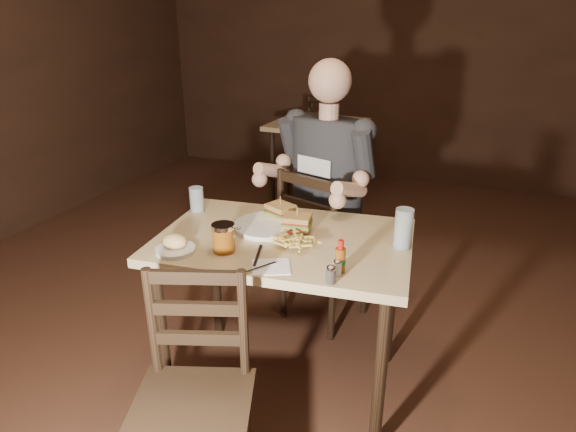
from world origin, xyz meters
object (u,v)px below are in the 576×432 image
(chair_near, at_px, (191,410))
(hot_sauce, at_px, (340,256))
(chair_far, at_px, (326,245))
(diner, at_px, (323,159))
(syrup_dispenser, at_px, (224,238))
(main_table, at_px, (284,257))
(side_plate, at_px, (175,251))
(bg_table, at_px, (318,132))
(dinner_plate, at_px, (268,227))
(bg_chair_near, at_px, (297,170))
(glass_left, at_px, (197,200))
(bg_chair_far, at_px, (333,141))
(glass_right, at_px, (403,229))

(chair_near, bearing_deg, hot_sauce, 35.27)
(chair_far, relative_size, diner, 0.92)
(hot_sauce, xyz_separation_m, syrup_dispenser, (-0.48, -0.00, -0.01))
(main_table, bearing_deg, side_plate, -141.14)
(chair_near, bearing_deg, syrup_dispenser, 84.72)
(hot_sauce, relative_size, side_plate, 0.83)
(hot_sauce, bearing_deg, bg_table, 109.25)
(chair_far, distance_m, side_plate, 1.03)
(chair_near, bearing_deg, diner, 68.91)
(dinner_plate, bearing_deg, syrup_dispenser, -104.73)
(chair_near, relative_size, bg_chair_near, 0.93)
(bg_table, distance_m, glass_left, 2.36)
(syrup_dispenser, bearing_deg, bg_chair_far, 92.54)
(hot_sauce, relative_size, syrup_dispenser, 1.09)
(hot_sauce, xyz_separation_m, side_plate, (-0.66, -0.08, -0.06))
(bg_table, relative_size, chair_far, 0.91)
(chair_far, xyz_separation_m, diner, (-0.02, -0.05, 0.51))
(glass_right, bearing_deg, chair_near, -124.54)
(bg_chair_near, bearing_deg, dinner_plate, -68.55)
(diner, bearing_deg, dinner_plate, -82.24)
(syrup_dispenser, distance_m, side_plate, 0.20)
(glass_left, bearing_deg, bg_table, 93.21)
(hot_sauce, height_order, side_plate, hot_sauce)
(diner, height_order, hot_sauce, diner)
(chair_far, height_order, bg_chair_near, bg_chair_near)
(chair_near, bearing_deg, main_table, 66.66)
(chair_far, height_order, chair_near, chair_far)
(bg_chair_far, height_order, syrup_dispenser, bg_chair_far)
(glass_left, relative_size, glass_right, 0.74)
(bg_chair_far, relative_size, side_plate, 6.01)
(chair_far, bearing_deg, bg_table, -52.10)
(chair_far, bearing_deg, hot_sauce, 128.29)
(main_table, bearing_deg, glass_left, 165.50)
(chair_far, distance_m, bg_chair_near, 1.47)
(chair_near, relative_size, side_plate, 5.55)
(chair_far, bearing_deg, dinner_plate, 97.06)
(main_table, height_order, bg_chair_near, bg_chair_near)
(glass_right, bearing_deg, glass_left, 177.26)
(glass_left, distance_m, hot_sauce, 0.88)
(bg_chair_near, bearing_deg, diner, -59.66)
(dinner_plate, relative_size, side_plate, 1.90)
(chair_near, height_order, syrup_dispenser, syrup_dispenser)
(hot_sauce, bearing_deg, side_plate, -173.31)
(dinner_plate, height_order, syrup_dispenser, syrup_dispenser)
(syrup_dispenser, bearing_deg, main_table, 44.74)
(diner, distance_m, dinner_plate, 0.55)
(bg_chair_near, height_order, dinner_plate, bg_chair_near)
(dinner_plate, bearing_deg, bg_table, 102.42)
(main_table, xyz_separation_m, chair_near, (-0.06, -0.71, -0.24))
(main_table, distance_m, hot_sauce, 0.40)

